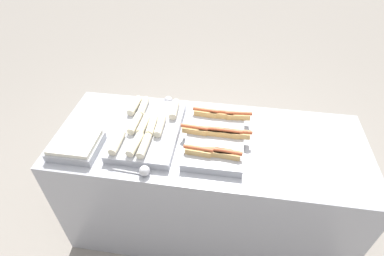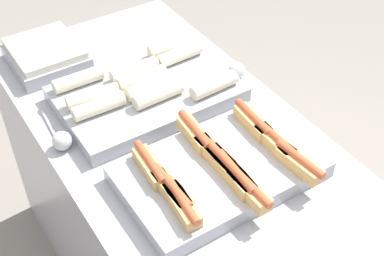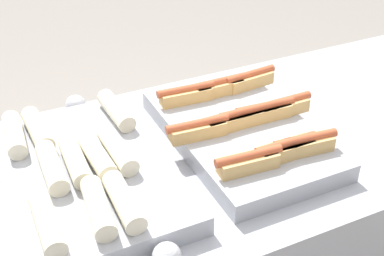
# 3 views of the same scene
# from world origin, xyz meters

# --- Properties ---
(tray_hotdogs) EXTENTS (0.42, 0.54, 0.10)m
(tray_hotdogs) POSITION_xyz_m (0.04, 0.00, 0.90)
(tray_hotdogs) COLOR #A8AAB2
(tray_hotdogs) RESTS_ON counter
(tray_wraps) EXTENTS (0.37, 0.56, 0.10)m
(tray_wraps) POSITION_xyz_m (-0.38, -0.00, 0.90)
(tray_wraps) COLOR #A8AAB2
(tray_wraps) RESTS_ON counter
(tray_side_front) EXTENTS (0.27, 0.24, 0.07)m
(tray_side_front) POSITION_xyz_m (-0.75, -0.19, 0.90)
(tray_side_front) COLOR #A8AAB2
(tray_side_front) RESTS_ON counter
(serving_spoon_near) EXTENTS (0.21, 0.06, 0.06)m
(serving_spoon_near) POSITION_xyz_m (-0.32, -0.32, 0.89)
(serving_spoon_near) COLOR silver
(serving_spoon_near) RESTS_ON counter
(serving_spoon_far) EXTENTS (0.20, 0.06, 0.06)m
(serving_spoon_far) POSITION_xyz_m (-0.32, 0.32, 0.89)
(serving_spoon_far) COLOR silver
(serving_spoon_far) RESTS_ON counter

